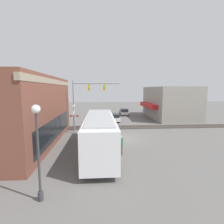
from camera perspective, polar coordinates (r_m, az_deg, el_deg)
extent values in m
plane|color=#605E5B|center=(21.10, 3.80, -8.54)|extent=(120.00, 120.00, 0.00)
cube|color=brown|center=(20.99, -30.01, 0.31)|extent=(15.60, 9.00, 7.12)
cube|color=gray|center=(19.35, -18.80, 9.33)|extent=(15.80, 0.36, 0.50)
cube|color=black|center=(19.74, -17.93, -4.91)|extent=(13.11, 0.12, 2.20)
cube|color=gray|center=(37.44, 18.21, 2.98)|extent=(13.06, 7.62, 6.28)
cube|color=red|center=(36.07, 11.74, 2.19)|extent=(9.14, 1.20, 0.80)
cube|color=white|center=(16.27, -3.97, -6.63)|extent=(11.49, 2.55, 2.85)
cube|color=black|center=(16.17, -3.99, -5.16)|extent=(11.26, 2.59, 1.20)
cube|color=gold|center=(16.62, -3.93, -10.83)|extent=(11.26, 2.58, 0.24)
cube|color=#A5A8AA|center=(15.98, -4.02, -1.47)|extent=(9.77, 2.17, 0.12)
cylinder|color=black|center=(20.04, -3.93, -7.91)|extent=(1.00, 2.57, 1.00)
cylinder|color=black|center=(12.97, -3.94, -16.69)|extent=(1.00, 2.57, 1.00)
cylinder|color=gray|center=(25.09, -12.37, 2.01)|extent=(0.20, 0.20, 7.01)
cylinder|color=gray|center=(24.72, -5.06, 9.29)|extent=(0.16, 6.46, 0.16)
cube|color=gold|center=(24.75, -7.56, 7.97)|extent=(0.30, 0.27, 0.90)
sphere|color=yellow|center=(24.59, -7.58, 7.98)|extent=(0.20, 0.20, 0.20)
cube|color=gold|center=(24.71, -2.52, 8.03)|extent=(0.30, 0.27, 0.90)
sphere|color=green|center=(24.55, -2.51, 8.04)|extent=(0.20, 0.20, 0.20)
cylinder|color=gray|center=(23.75, -12.21, -2.43)|extent=(0.14, 0.14, 3.60)
cube|color=white|center=(23.57, -12.30, 0.69)|extent=(1.41, 0.06, 1.41)
cube|color=white|center=(23.57, -12.30, 0.69)|extent=(1.41, 0.06, 1.41)
cylinder|color=#38383A|center=(23.67, -12.25, -1.24)|extent=(0.08, 0.90, 0.08)
sphere|color=red|center=(23.56, -11.18, -1.25)|extent=(0.28, 0.28, 0.28)
sphere|color=red|center=(23.70, -13.34, -1.26)|extent=(0.28, 0.28, 0.28)
cylinder|color=#38383A|center=(10.80, -22.25, -24.05)|extent=(0.28, 0.28, 0.50)
cylinder|color=#38383A|center=(9.91, -22.85, -13.80)|extent=(0.12, 0.12, 4.61)
sphere|color=white|center=(9.32, -23.63, 0.87)|extent=(0.44, 0.44, 0.44)
cube|color=#332D28|center=(26.87, 2.09, -5.00)|extent=(2.60, 60.00, 0.03)
cube|color=#6B6056|center=(26.16, 2.26, -5.21)|extent=(0.07, 60.00, 0.15)
cube|color=#6B6056|center=(27.56, 1.94, -4.56)|extent=(0.07, 60.00, 0.15)
cube|color=silver|center=(31.94, 0.75, -2.08)|extent=(4.51, 1.80, 0.53)
cube|color=black|center=(31.63, 0.79, -1.11)|extent=(2.48, 1.62, 0.64)
cylinder|color=black|center=(33.35, 0.56, -2.02)|extent=(0.64, 1.82, 0.64)
cylinder|color=black|center=(30.61, 0.96, -2.88)|extent=(0.64, 1.82, 0.64)
cube|color=slate|center=(39.90, 3.86, -0.18)|extent=(4.87, 1.80, 0.55)
cube|color=black|center=(39.59, 3.91, 0.64)|extent=(2.68, 1.62, 0.66)
cylinder|color=black|center=(41.41, 3.58, -0.19)|extent=(0.64, 1.82, 0.64)
cylinder|color=black|center=(38.45, 4.16, -0.78)|extent=(0.64, 1.82, 0.64)
cylinder|color=#473828|center=(15.90, 2.94, -12.40)|extent=(0.28, 0.28, 0.81)
cylinder|color=#195933|center=(15.66, 2.96, -9.85)|extent=(0.34, 0.34, 0.68)
sphere|color=tan|center=(15.53, 2.97, -8.27)|extent=(0.22, 0.22, 0.22)
cylinder|color=black|center=(24.30, -6.87, -5.39)|extent=(0.28, 0.28, 0.86)
cylinder|color=#4C4C51|center=(24.14, -6.90, -3.56)|extent=(0.34, 0.34, 0.72)
sphere|color=tan|center=(24.05, -6.92, -2.45)|extent=(0.23, 0.23, 0.23)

